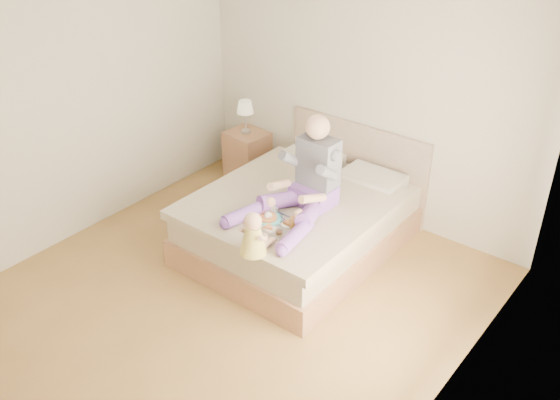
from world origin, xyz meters
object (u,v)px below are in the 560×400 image
Objects in this scene: tray at (275,221)px; baby at (254,236)px; nightstand at (247,154)px; bed at (303,218)px; adult at (305,184)px.

tray is 1.17× the size of baby.
bed is at bearing -23.91° from nightstand.
adult is 0.46m from tray.
tray reaches higher than nightstand.
nightstand is 1.49× the size of baby.
bed is 0.72m from tray.
nightstand is 2.58m from baby.
tray is 0.49m from baby.
adult is at bearing 96.89° from baby.
bed is 0.64m from adult.
adult reaches higher than bed.
adult reaches higher than tray.
bed is 1.64m from nightstand.
bed is 1.20m from baby.
adult reaches higher than nightstand.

